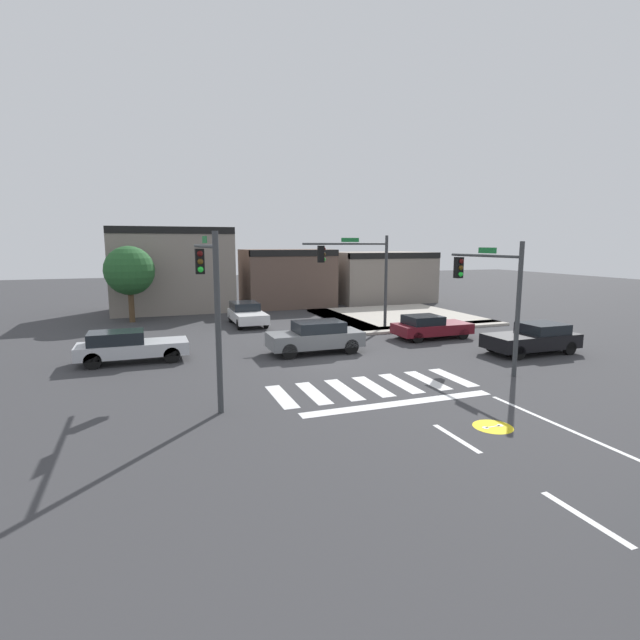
{
  "coord_description": "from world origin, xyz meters",
  "views": [
    {
      "loc": [
        -7.55,
        -19.63,
        5.11
      ],
      "look_at": [
        -0.09,
        0.85,
        1.64
      ],
      "focal_mm": 26.93,
      "sensor_mm": 36.0,
      "label": 1
    }
  ],
  "objects_px": {
    "traffic_signal_southwest": "(208,283)",
    "car_gray": "(316,337)",
    "car_silver": "(129,346)",
    "car_maroon": "(430,327)",
    "car_white": "(247,314)",
    "roadside_tree": "(129,271)",
    "car_black": "(533,338)",
    "traffic_signal_northeast": "(357,265)",
    "traffic_signal_southeast": "(489,283)"
  },
  "relations": [
    {
      "from": "traffic_signal_northeast",
      "to": "car_black",
      "type": "height_order",
      "value": "traffic_signal_northeast"
    },
    {
      "from": "roadside_tree",
      "to": "traffic_signal_southwest",
      "type": "bearing_deg",
      "value": -80.46
    },
    {
      "from": "car_white",
      "to": "car_silver",
      "type": "xyz_separation_m",
      "value": [
        -6.82,
        -8.09,
        0.02
      ]
    },
    {
      "from": "car_maroon",
      "to": "car_black",
      "type": "xyz_separation_m",
      "value": [
        2.59,
        -4.73,
        0.06
      ]
    },
    {
      "from": "traffic_signal_southeast",
      "to": "car_white",
      "type": "height_order",
      "value": "traffic_signal_southeast"
    },
    {
      "from": "car_silver",
      "to": "car_black",
      "type": "distance_m",
      "value": 18.45
    },
    {
      "from": "car_gray",
      "to": "car_silver",
      "type": "distance_m",
      "value": 8.32
    },
    {
      "from": "car_silver",
      "to": "car_maroon",
      "type": "relative_size",
      "value": 1.1
    },
    {
      "from": "car_silver",
      "to": "traffic_signal_northeast",
      "type": "bearing_deg",
      "value": 16.41
    },
    {
      "from": "car_black",
      "to": "traffic_signal_southeast",
      "type": "bearing_deg",
      "value": 17.16
    },
    {
      "from": "car_silver",
      "to": "car_maroon",
      "type": "height_order",
      "value": "car_silver"
    },
    {
      "from": "car_black",
      "to": "car_silver",
      "type": "bearing_deg",
      "value": -14.44
    },
    {
      "from": "traffic_signal_southwest",
      "to": "car_black",
      "type": "distance_m",
      "value": 15.43
    },
    {
      "from": "car_white",
      "to": "roadside_tree",
      "type": "relative_size",
      "value": 0.85
    },
    {
      "from": "car_gray",
      "to": "car_maroon",
      "type": "distance_m",
      "value": 7.12
    },
    {
      "from": "car_gray",
      "to": "car_white",
      "type": "relative_size",
      "value": 1.04
    },
    {
      "from": "traffic_signal_southeast",
      "to": "car_black",
      "type": "height_order",
      "value": "traffic_signal_southeast"
    },
    {
      "from": "car_maroon",
      "to": "car_black",
      "type": "height_order",
      "value": "car_black"
    },
    {
      "from": "car_white",
      "to": "car_gray",
      "type": "bearing_deg",
      "value": 8.96
    },
    {
      "from": "traffic_signal_northeast",
      "to": "car_silver",
      "type": "relative_size",
      "value": 1.22
    },
    {
      "from": "traffic_signal_southwest",
      "to": "car_gray",
      "type": "xyz_separation_m",
      "value": [
        5.46,
        4.62,
        -3.04
      ]
    },
    {
      "from": "traffic_signal_southwest",
      "to": "car_maroon",
      "type": "height_order",
      "value": "traffic_signal_southwest"
    },
    {
      "from": "car_gray",
      "to": "car_black",
      "type": "bearing_deg",
      "value": -20.32
    },
    {
      "from": "traffic_signal_northeast",
      "to": "car_gray",
      "type": "relative_size",
      "value": 1.27
    },
    {
      "from": "roadside_tree",
      "to": "car_gray",
      "type": "bearing_deg",
      "value": -56.59
    },
    {
      "from": "traffic_signal_northeast",
      "to": "traffic_signal_southeast",
      "type": "distance_m",
      "value": 9.57
    },
    {
      "from": "car_black",
      "to": "roadside_tree",
      "type": "bearing_deg",
      "value": -42.1
    },
    {
      "from": "car_maroon",
      "to": "roadside_tree",
      "type": "xyz_separation_m",
      "value": [
        -15.39,
        11.52,
        2.73
      ]
    },
    {
      "from": "traffic_signal_southwest",
      "to": "car_gray",
      "type": "height_order",
      "value": "traffic_signal_southwest"
    },
    {
      "from": "traffic_signal_southeast",
      "to": "car_white",
      "type": "relative_size",
      "value": 1.23
    },
    {
      "from": "car_white",
      "to": "car_maroon",
      "type": "height_order",
      "value": "car_white"
    },
    {
      "from": "traffic_signal_southwest",
      "to": "car_white",
      "type": "xyz_separation_m",
      "value": [
        4.02,
        13.75,
        -3.12
      ]
    },
    {
      "from": "traffic_signal_southeast",
      "to": "roadside_tree",
      "type": "bearing_deg",
      "value": 39.51
    },
    {
      "from": "car_silver",
      "to": "car_maroon",
      "type": "distance_m",
      "value": 15.28
    },
    {
      "from": "car_white",
      "to": "car_maroon",
      "type": "bearing_deg",
      "value": 46.76
    },
    {
      "from": "traffic_signal_northeast",
      "to": "traffic_signal_southwest",
      "type": "relative_size",
      "value": 0.95
    },
    {
      "from": "car_white",
      "to": "traffic_signal_southeast",
      "type": "bearing_deg",
      "value": 28.17
    },
    {
      "from": "car_gray",
      "to": "car_white",
      "type": "bearing_deg",
      "value": 98.96
    },
    {
      "from": "traffic_signal_southeast",
      "to": "car_gray",
      "type": "distance_m",
      "value": 8.05
    },
    {
      "from": "traffic_signal_northeast",
      "to": "car_black",
      "type": "distance_m",
      "value": 10.36
    },
    {
      "from": "car_white",
      "to": "car_silver",
      "type": "distance_m",
      "value": 10.58
    },
    {
      "from": "car_silver",
      "to": "car_black",
      "type": "relative_size",
      "value": 1.05
    },
    {
      "from": "traffic_signal_southeast",
      "to": "roadside_tree",
      "type": "relative_size",
      "value": 1.04
    },
    {
      "from": "traffic_signal_southeast",
      "to": "car_maroon",
      "type": "xyz_separation_m",
      "value": [
        1.06,
        5.86,
        -2.85
      ]
    },
    {
      "from": "traffic_signal_southwest",
      "to": "car_gray",
      "type": "bearing_deg",
      "value": -49.73
    },
    {
      "from": "car_white",
      "to": "car_silver",
      "type": "bearing_deg",
      "value": -40.13
    },
    {
      "from": "traffic_signal_southwest",
      "to": "car_maroon",
      "type": "xyz_separation_m",
      "value": [
        12.48,
        5.8,
        -3.18
      ]
    },
    {
      "from": "traffic_signal_northeast",
      "to": "car_silver",
      "type": "bearing_deg",
      "value": 16.41
    },
    {
      "from": "car_white",
      "to": "roadside_tree",
      "type": "height_order",
      "value": "roadside_tree"
    },
    {
      "from": "roadside_tree",
      "to": "traffic_signal_southeast",
      "type": "bearing_deg",
      "value": -50.49
    }
  ]
}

